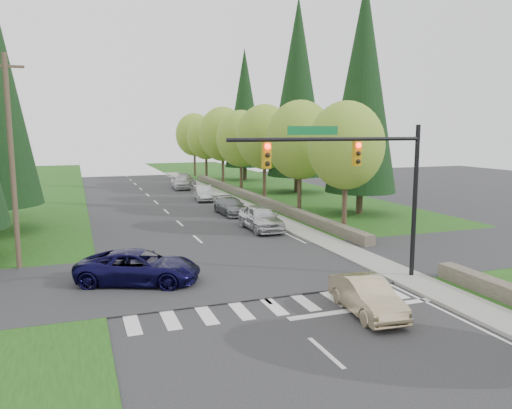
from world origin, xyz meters
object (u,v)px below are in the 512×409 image
suv_navy (139,267)px  parked_car_e (185,180)px  sedan_champagne (367,296)px  parked_car_a (261,218)px  parked_car_b (231,206)px  parked_car_d (180,182)px  parked_car_c (204,193)px

suv_navy → parked_car_e: (10.00, 37.68, -0.09)m
sedan_champagne → parked_car_a: parked_car_a is taller
parked_car_b → parked_car_d: parked_car_d is taller
sedan_champagne → parked_car_c: 30.39m
parked_car_d → suv_navy: bearing=-101.2°
parked_car_d → parked_car_e: bearing=73.5°
parked_car_e → parked_car_d: bearing=-110.1°
sedan_champagne → parked_car_b: 22.02m
parked_car_a → parked_car_c: (-0.17, 14.89, -0.13)m
suv_navy → parked_car_d: (8.60, 33.75, 0.03)m
parked_car_a → parked_car_c: size_ratio=1.15×
parked_car_b → parked_car_e: bearing=85.0°
parked_car_b → parked_car_c: parked_car_c is taller
parked_car_c → parked_car_b: bearing=-81.8°
parked_car_b → parked_car_c: size_ratio=1.07×
parked_car_c → parked_car_e: 13.78m
parked_car_a → parked_car_c: parked_car_a is taller
parked_car_c → parked_car_d: bearing=98.7°
suv_navy → parked_car_a: 12.77m
parked_car_b → parked_car_d: bearing=88.8°
parked_car_c → parked_car_e: bearing=92.5°
parked_car_a → parked_car_b: (-0.06, 6.50, -0.17)m
suv_navy → parked_car_a: bearing=-22.1°
sedan_champagne → parked_car_c: bearing=92.7°
sedan_champagne → parked_car_c: size_ratio=0.94×
parked_car_b → parked_car_c: (-0.12, 8.39, 0.04)m
sedan_champagne → suv_navy: bearing=144.3°
sedan_champagne → parked_car_a: (1.71, 15.46, 0.17)m
parked_car_a → parked_car_e: bearing=88.3°
sedan_champagne → parked_car_d: 40.17m
sedan_champagne → parked_car_e: sedan_champagne is taller
parked_car_a → parked_car_b: parked_car_a is taller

